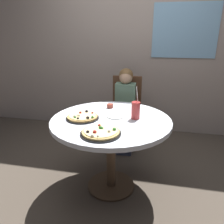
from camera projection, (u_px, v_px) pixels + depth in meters
ground_plane at (111, 186)px, 2.29m from camera, size 8.00×8.00×0.00m
wall_with_window at (134, 37)px, 3.29m from camera, size 5.20×0.14×2.90m
dining_table at (111, 130)px, 2.08m from camera, size 1.12×1.12×0.75m
chair_wooden at (126, 107)px, 3.07m from camera, size 0.41×0.41×0.95m
diner_child at (124, 115)px, 2.91m from camera, size 0.27×0.42×1.08m
pizza_veggie at (101, 132)px, 1.73m from camera, size 0.32×0.32×0.05m
pizza_cheese at (83, 117)px, 2.05m from camera, size 0.31×0.31×0.05m
soda_cup at (136, 110)px, 2.02m from camera, size 0.08×0.08×0.31m
sauce_bowl at (110, 106)px, 2.34m from camera, size 0.07×0.07×0.04m
plate_small at (116, 116)px, 2.10m from camera, size 0.18×0.18×0.01m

